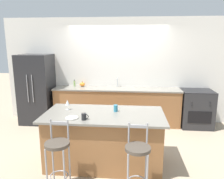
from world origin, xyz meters
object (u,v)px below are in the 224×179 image
object	(u,v)px
bar_stool_near	(58,152)
coffee_mug	(84,117)
wine_glass	(67,103)
bar_stool_far	(138,157)
dinner_plate	(72,118)
refrigerator	(37,89)
tumbler_cup	(116,108)
pumpkin_decoration	(82,84)
soap_bottle	(74,83)
oven_range	(196,108)

from	to	relation	value
bar_stool_near	coffee_mug	bearing A→B (deg)	56.48
wine_glass	bar_stool_far	bearing A→B (deg)	-37.65
dinner_plate	refrigerator	bearing A→B (deg)	125.29
dinner_plate	tumbler_cup	size ratio (longest dim) A/B	1.77
dinner_plate	pumpkin_decoration	size ratio (longest dim) A/B	1.54
pumpkin_decoration	soap_bottle	size ratio (longest dim) A/B	0.77
bar_stool_far	coffee_mug	size ratio (longest dim) A/B	9.03
refrigerator	tumbler_cup	world-z (taller)	refrigerator
coffee_mug	pumpkin_decoration	world-z (taller)	pumpkin_decoration
refrigerator	oven_range	bearing A→B (deg)	0.55
pumpkin_decoration	coffee_mug	bearing A→B (deg)	-76.58
coffee_mug	tumbler_cup	size ratio (longest dim) A/B	0.96
wine_glass	pumpkin_decoration	size ratio (longest dim) A/B	1.34
bar_stool_far	dinner_plate	world-z (taller)	bar_stool_far
tumbler_cup	soap_bottle	world-z (taller)	soap_bottle
bar_stool_far	oven_range	bearing A→B (deg)	60.70
coffee_mug	pumpkin_decoration	distance (m)	2.50
oven_range	wine_glass	xyz separation A→B (m)	(-2.73, -1.76, 0.58)
refrigerator	soap_bottle	xyz separation A→B (m)	(0.94, 0.24, 0.12)
dinner_plate	soap_bottle	xyz separation A→B (m)	(-0.59, 2.39, 0.09)
pumpkin_decoration	refrigerator	bearing A→B (deg)	-168.69
coffee_mug	soap_bottle	bearing A→B (deg)	108.03
pumpkin_decoration	dinner_plate	bearing A→B (deg)	-81.11
tumbler_cup	pumpkin_decoration	xyz separation A→B (m)	(-1.03, 1.98, 0.02)
bar_stool_far	tumbler_cup	size ratio (longest dim) A/B	8.71
bar_stool_far	wine_glass	size ratio (longest dim) A/B	5.64
bar_stool_far	tumbler_cup	distance (m)	1.05
bar_stool_near	soap_bottle	size ratio (longest dim) A/B	5.84
refrigerator	bar_stool_near	xyz separation A→B (m)	(1.44, -2.64, -0.31)
oven_range	wine_glass	size ratio (longest dim) A/B	5.12
oven_range	bar_stool_near	size ratio (longest dim) A/B	0.91
wine_glass	pumpkin_decoration	world-z (taller)	wine_glass
soap_bottle	coffee_mug	bearing A→B (deg)	-71.97
oven_range	pumpkin_decoration	world-z (taller)	pumpkin_decoration
soap_bottle	bar_stool_near	bearing A→B (deg)	-80.00
wine_glass	pumpkin_decoration	xyz separation A→B (m)	(-0.18, 1.95, -0.05)
bar_stool_near	pumpkin_decoration	size ratio (longest dim) A/B	7.57
refrigerator	dinner_plate	size ratio (longest dim) A/B	8.56
bar_stool_near	bar_stool_far	distance (m)	1.10
refrigerator	tumbler_cup	distance (m)	2.80
coffee_mug	pumpkin_decoration	bearing A→B (deg)	103.42
pumpkin_decoration	soap_bottle	world-z (taller)	soap_bottle
pumpkin_decoration	tumbler_cup	bearing A→B (deg)	-62.43
bar_stool_far	pumpkin_decoration	size ratio (longest dim) A/B	7.57
refrigerator	wine_glass	distance (m)	2.18
refrigerator	wine_glass	size ratio (longest dim) A/B	9.83
refrigerator	bar_stool_near	world-z (taller)	refrigerator
bar_stool_near	dinner_plate	distance (m)	0.59
refrigerator	coffee_mug	xyz separation A→B (m)	(1.73, -2.20, 0.07)
wine_glass	coffee_mug	world-z (taller)	wine_glass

